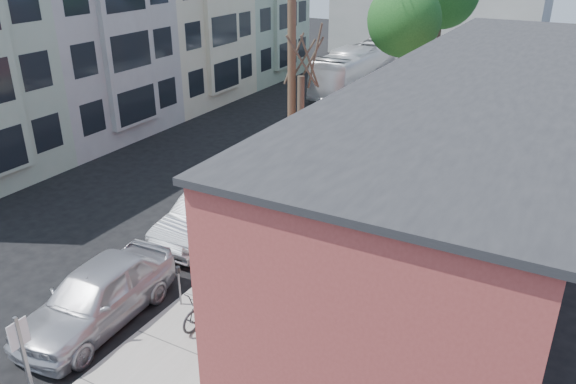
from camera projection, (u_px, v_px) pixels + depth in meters
The scene contains 21 objects.
ground at pixel (134, 279), 17.49m from camera, with size 120.00×120.00×0.00m, color black.
sidewalk at pixel (384, 181), 24.40m from camera, with size 4.50×58.00×0.15m, color #A19D95.
cafe_building at pixel (477, 181), 16.20m from camera, with size 6.60×20.20×6.61m.
apartment_row at pixel (139, 39), 32.02m from camera, with size 6.30×32.00×9.00m.
sign_post at pixel (26, 363), 11.38m from camera, with size 0.07×0.45×2.80m.
parking_meter_near at pixel (179, 279), 15.71m from camera, with size 0.14×0.14×1.24m.
parking_meter_far at pixel (314, 176), 22.59m from camera, with size 0.14×0.14×1.24m.
utility_pole_near at pixel (290, 78), 18.86m from camera, with size 3.57×0.28×10.00m.
utility_pole_far at pixel (417, 27), 30.25m from camera, with size 1.80×0.28×10.00m.
tree_bare at pixel (300, 152), 19.73m from camera, with size 0.24×0.24×5.39m.
tree_leafy_mid at pixel (404, 20), 27.00m from camera, with size 3.55×3.55×7.77m.
patio_chair_b at pixel (264, 379), 12.71m from camera, with size 0.50×0.50×0.88m, color #124315, non-canonical shape.
patron_grey at pixel (281, 313), 14.08m from camera, with size 0.70×0.46×1.91m, color gray.
cyclist at pixel (207, 296), 15.05m from camera, with size 1.03×0.59×1.60m, color #993416.
cyclist_bike at pixel (208, 304), 15.17m from camera, with size 0.68×1.94×1.02m, color black.
car_0 at pixel (97, 295), 15.22m from camera, with size 2.03×5.05×1.72m, color silver.
car_1 at pixel (209, 214), 19.79m from camera, with size 1.74×4.99×1.64m, color #B9BDC1.
car_2 at pixel (295, 165), 24.18m from camera, with size 2.21×5.43×1.58m, color black.
car_3 at pixel (349, 129), 28.90m from camera, with size 2.45×5.31×1.48m, color gray.
car_4 at pixel (384, 106), 33.14m from camera, with size 1.48×4.26×1.40m, color #95989C.
bus at pixel (359, 68), 38.97m from camera, with size 2.53×10.83×3.02m, color white.
Camera 1 is at (11.32, -10.71, 9.67)m, focal length 35.00 mm.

